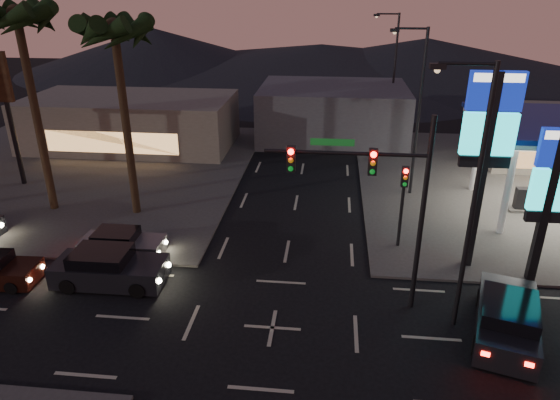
# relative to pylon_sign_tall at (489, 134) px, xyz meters

# --- Properties ---
(ground) EXTENTS (140.00, 140.00, 0.00)m
(ground) POSITION_rel_pylon_sign_tall_xyz_m (-8.50, -5.50, -6.39)
(ground) COLOR black
(ground) RESTS_ON ground
(corner_lot_ne) EXTENTS (24.00, 24.00, 0.12)m
(corner_lot_ne) POSITION_rel_pylon_sign_tall_xyz_m (7.50, 10.50, -6.33)
(corner_lot_ne) COLOR #47443F
(corner_lot_ne) RESTS_ON ground
(corner_lot_nw) EXTENTS (24.00, 24.00, 0.12)m
(corner_lot_nw) POSITION_rel_pylon_sign_tall_xyz_m (-24.50, 10.50, -6.33)
(corner_lot_nw) COLOR #47443F
(corner_lot_nw) RESTS_ON ground
(convenience_store) EXTENTS (10.00, 6.00, 4.00)m
(convenience_store) POSITION_rel_pylon_sign_tall_xyz_m (9.50, 15.50, -4.39)
(convenience_store) COLOR #726B5B
(convenience_store) RESTS_ON ground
(pylon_sign_tall) EXTENTS (2.20, 0.35, 9.00)m
(pylon_sign_tall) POSITION_rel_pylon_sign_tall_xyz_m (0.00, 0.00, 0.00)
(pylon_sign_tall) COLOR black
(pylon_sign_tall) RESTS_ON ground
(pylon_sign_short) EXTENTS (1.60, 0.35, 7.00)m
(pylon_sign_short) POSITION_rel_pylon_sign_tall_xyz_m (2.50, -1.00, -1.74)
(pylon_sign_short) COLOR black
(pylon_sign_short) RESTS_ON ground
(traffic_signal_mast) EXTENTS (6.10, 0.39, 8.00)m
(traffic_signal_mast) POSITION_rel_pylon_sign_tall_xyz_m (-4.74, -3.51, -1.17)
(traffic_signal_mast) COLOR black
(traffic_signal_mast) RESTS_ON ground
(pedestal_signal) EXTENTS (0.32, 0.39, 4.30)m
(pedestal_signal) POSITION_rel_pylon_sign_tall_xyz_m (-3.00, 1.48, -3.47)
(pedestal_signal) COLOR black
(pedestal_signal) RESTS_ON ground
(streetlight_near) EXTENTS (2.14, 0.25, 10.00)m
(streetlight_near) POSITION_rel_pylon_sign_tall_xyz_m (-1.71, -4.50, -0.68)
(streetlight_near) COLOR black
(streetlight_near) RESTS_ON ground
(streetlight_mid) EXTENTS (2.14, 0.25, 10.00)m
(streetlight_mid) POSITION_rel_pylon_sign_tall_xyz_m (-1.71, 8.50, -0.68)
(streetlight_mid) COLOR black
(streetlight_mid) RESTS_ON ground
(streetlight_far) EXTENTS (2.14, 0.25, 10.00)m
(streetlight_far) POSITION_rel_pylon_sign_tall_xyz_m (-1.71, 22.50, -0.68)
(streetlight_far) COLOR black
(streetlight_far) RESTS_ON ground
(palm_a) EXTENTS (4.41, 4.41, 10.86)m
(palm_a) POSITION_rel_pylon_sign_tall_xyz_m (-17.50, 4.00, 3.03)
(palm_a) COLOR black
(palm_a) RESTS_ON ground
(palm_b) EXTENTS (4.41, 4.41, 11.46)m
(palm_b) POSITION_rel_pylon_sign_tall_xyz_m (-22.50, 4.00, 3.58)
(palm_b) COLOR black
(palm_b) RESTS_ON ground
(building_far_west) EXTENTS (16.00, 8.00, 4.00)m
(building_far_west) POSITION_rel_pylon_sign_tall_xyz_m (-22.50, 16.50, -4.39)
(building_far_west) COLOR #726B5B
(building_far_west) RESTS_ON ground
(building_far_mid) EXTENTS (12.00, 9.00, 4.40)m
(building_far_mid) POSITION_rel_pylon_sign_tall_xyz_m (-6.50, 20.50, -4.19)
(building_far_mid) COLOR #4C4C51
(building_far_mid) RESTS_ON ground
(hill_left) EXTENTS (40.00, 40.00, 6.00)m
(hill_left) POSITION_rel_pylon_sign_tall_xyz_m (-33.50, 54.50, -3.39)
(hill_left) COLOR black
(hill_left) RESTS_ON ground
(hill_right) EXTENTS (50.00, 50.00, 5.00)m
(hill_right) POSITION_rel_pylon_sign_tall_xyz_m (6.50, 54.50, -3.89)
(hill_right) COLOR black
(hill_right) RESTS_ON ground
(hill_center) EXTENTS (60.00, 60.00, 4.00)m
(hill_center) POSITION_rel_pylon_sign_tall_xyz_m (-8.50, 54.50, -4.39)
(hill_center) COLOR black
(hill_center) RESTS_ON ground
(car_lane_a_front) EXTENTS (4.98, 2.16, 1.61)m
(car_lane_a_front) POSITION_rel_pylon_sign_tall_xyz_m (-16.01, -3.14, -5.65)
(car_lane_a_front) COLOR black
(car_lane_a_front) RESTS_ON ground
(car_lane_b_front) EXTENTS (4.08, 1.76, 1.32)m
(car_lane_b_front) POSITION_rel_pylon_sign_tall_xyz_m (-16.43, -0.75, -5.78)
(car_lane_b_front) COLOR slate
(car_lane_b_front) RESTS_ON ground
(suv_station) EXTENTS (3.39, 5.31, 1.65)m
(suv_station) POSITION_rel_pylon_sign_tall_xyz_m (0.24, -5.01, -5.63)
(suv_station) COLOR black
(suv_station) RESTS_ON ground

